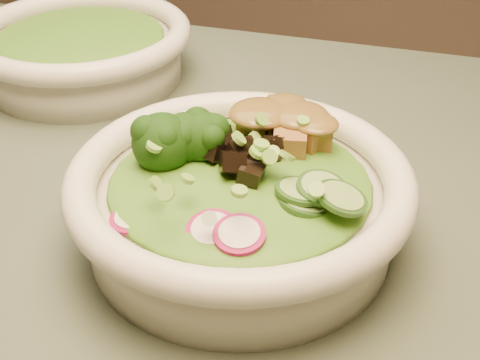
# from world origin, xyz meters

# --- Properties ---
(dining_table) EXTENTS (1.20, 0.80, 0.75)m
(dining_table) POSITION_xyz_m (0.00, 0.00, 0.64)
(dining_table) COLOR black
(dining_table) RESTS_ON ground
(salad_bowl) EXTENTS (0.27, 0.27, 0.07)m
(salad_bowl) POSITION_xyz_m (0.14, -0.03, 0.79)
(salad_bowl) COLOR white
(salad_bowl) RESTS_ON dining_table
(side_bowl) EXTENTS (0.25, 0.25, 0.07)m
(side_bowl) POSITION_xyz_m (-0.13, 0.20, 0.79)
(side_bowl) COLOR white
(side_bowl) RESTS_ON dining_table
(lettuce_bed) EXTENTS (0.20, 0.20, 0.02)m
(lettuce_bed) POSITION_xyz_m (0.14, -0.03, 0.81)
(lettuce_bed) COLOR #326916
(lettuce_bed) RESTS_ON salad_bowl
(side_lettuce) EXTENTS (0.17, 0.17, 0.02)m
(side_lettuce) POSITION_xyz_m (-0.13, 0.20, 0.81)
(side_lettuce) COLOR #326916
(side_lettuce) RESTS_ON side_bowl
(broccoli_florets) EXTENTS (0.09, 0.08, 0.04)m
(broccoli_florets) POSITION_xyz_m (0.07, -0.03, 0.82)
(broccoli_florets) COLOR black
(broccoli_florets) RESTS_ON salad_bowl
(radish_slices) EXTENTS (0.11, 0.06, 0.02)m
(radish_slices) POSITION_xyz_m (0.13, -0.10, 0.81)
(radish_slices) COLOR #940B4A
(radish_slices) RESTS_ON salad_bowl
(cucumber_slices) EXTENTS (0.08, 0.08, 0.04)m
(cucumber_slices) POSITION_xyz_m (0.20, -0.05, 0.82)
(cucumber_slices) COLOR #8FB363
(cucumber_slices) RESTS_ON salad_bowl
(mushroom_heap) EXTENTS (0.08, 0.08, 0.04)m
(mushroom_heap) POSITION_xyz_m (0.14, -0.02, 0.82)
(mushroom_heap) COLOR black
(mushroom_heap) RESTS_ON salad_bowl
(tofu_cubes) EXTENTS (0.10, 0.08, 0.04)m
(tofu_cubes) POSITION_xyz_m (0.15, 0.03, 0.82)
(tofu_cubes) COLOR #965A32
(tofu_cubes) RESTS_ON salad_bowl
(peanut_sauce) EXTENTS (0.07, 0.06, 0.02)m
(peanut_sauce) POSITION_xyz_m (0.15, 0.03, 0.83)
(peanut_sauce) COLOR brown
(peanut_sauce) RESTS_ON tofu_cubes
(scallion_garnish) EXTENTS (0.19, 0.19, 0.02)m
(scallion_garnish) POSITION_xyz_m (0.14, -0.03, 0.83)
(scallion_garnish) COLOR #78B23F
(scallion_garnish) RESTS_ON salad_bowl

